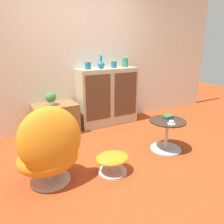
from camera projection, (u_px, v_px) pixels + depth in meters
name	position (u px, v px, depth m)	size (l,w,h in m)	color
ground_plane	(125.00, 158.00, 3.03)	(12.00, 12.00, 0.00)	#9E3D19
wall_back	(80.00, 56.00, 3.96)	(6.40, 0.06, 2.60)	silver
sideboard	(108.00, 97.00, 4.20)	(1.14, 0.41, 1.08)	tan
tv_console	(56.00, 119.00, 3.78)	(0.74, 0.48, 0.53)	brown
egg_chair	(50.00, 149.00, 2.36)	(0.77, 0.72, 0.94)	#B7B7BC
ottoman	(113.00, 160.00, 2.65)	(0.42, 0.36, 0.24)	#B7B7BC
coffee_table	(167.00, 134.00, 3.20)	(0.53, 0.53, 0.46)	#B7B7BC
vase_leftmost	(88.00, 66.00, 3.84)	(0.11, 0.11, 0.12)	#196699
vase_inner_left	(101.00, 64.00, 3.96)	(0.13, 0.13, 0.23)	#196699
vase_inner_right	(114.00, 64.00, 4.08)	(0.10, 0.10, 0.12)	#196699
vase_rightmost	(125.00, 62.00, 4.19)	(0.12, 0.12, 0.17)	#2D8E6B
potted_plant	(51.00, 98.00, 3.64)	(0.18, 0.18, 0.22)	silver
teacup	(171.00, 123.00, 2.99)	(0.11, 0.11, 0.05)	white
book_stack	(168.00, 117.00, 3.23)	(0.15, 0.12, 0.04)	#1E478C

